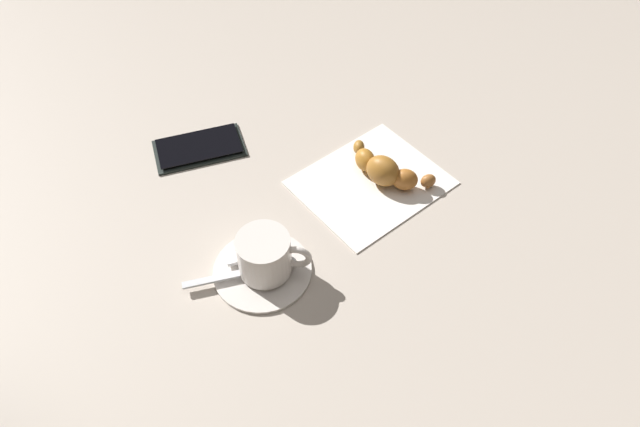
% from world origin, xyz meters
% --- Properties ---
extents(ground_plane, '(1.80, 1.80, 0.00)m').
position_xyz_m(ground_plane, '(0.00, 0.00, 0.00)').
color(ground_plane, '#B4A798').
extents(saucer, '(0.12, 0.12, 0.01)m').
position_xyz_m(saucer, '(0.11, 0.05, 0.00)').
color(saucer, silver).
rests_on(saucer, ground).
extents(espresso_cup, '(0.08, 0.07, 0.06)m').
position_xyz_m(espresso_cup, '(0.10, 0.05, 0.04)').
color(espresso_cup, silver).
rests_on(espresso_cup, saucer).
extents(teaspoon, '(0.14, 0.05, 0.01)m').
position_xyz_m(teaspoon, '(0.11, 0.05, 0.01)').
color(teaspoon, silver).
rests_on(teaspoon, saucer).
extents(sugar_packet, '(0.07, 0.03, 0.01)m').
position_xyz_m(sugar_packet, '(0.11, 0.03, 0.01)').
color(sugar_packet, white).
rests_on(sugar_packet, saucer).
extents(napkin, '(0.22, 0.19, 0.00)m').
position_xyz_m(napkin, '(-0.10, -0.01, 0.00)').
color(napkin, white).
rests_on(napkin, ground).
extents(croissant, '(0.09, 0.13, 0.05)m').
position_xyz_m(croissant, '(-0.11, -0.00, 0.02)').
color(croissant, olive).
rests_on(croissant, napkin).
extents(cell_phone, '(0.15, 0.10, 0.01)m').
position_xyz_m(cell_phone, '(0.09, -0.20, 0.00)').
color(cell_phone, black).
rests_on(cell_phone, ground).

